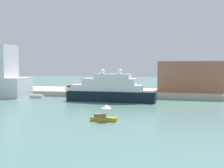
{
  "coord_description": "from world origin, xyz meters",
  "views": [
    {
      "loc": [
        26.4,
        -70.66,
        10.04
      ],
      "look_at": [
        6.21,
        6.0,
        5.12
      ],
      "focal_mm": 45.39,
      "sensor_mm": 36.0,
      "label": 1
    }
  ],
  "objects": [
    {
      "name": "ground",
      "position": [
        0.0,
        0.0,
        0.0
      ],
      "size": [
        400.0,
        400.0,
        0.0
      ],
      "primitive_type": "plane",
      "color": "slate"
    },
    {
      "name": "quay_dock",
      "position": [
        0.0,
        26.87,
        0.84
      ],
      "size": [
        110.0,
        21.75,
        1.67
      ],
      "primitive_type": "cube",
      "color": "#B7AD99",
      "rests_on": "ground"
    },
    {
      "name": "large_yacht",
      "position": [
        5.19,
        7.34,
        3.2
      ],
      "size": [
        25.58,
        4.8,
        11.63
      ],
      "color": "black",
      "rests_on": "ground"
    },
    {
      "name": "small_motorboat",
      "position": [
        11.87,
        -21.2,
        1.18
      ],
      "size": [
        4.89,
        1.96,
        3.04
      ],
      "color": "#B7991E",
      "rests_on": "ground"
    },
    {
      "name": "work_barge",
      "position": [
        -19.8,
        10.14,
        0.5
      ],
      "size": [
        4.25,
        1.63,
        1.0
      ],
      "primitive_type": "cube",
      "color": "silver",
      "rests_on": "ground"
    },
    {
      "name": "harbor_building",
      "position": [
        27.62,
        28.14,
        6.71
      ],
      "size": [
        20.65,
        12.65,
        10.07
      ],
      "primitive_type": "cube",
      "color": "#9E664C",
      "rests_on": "quay_dock"
    },
    {
      "name": "parked_car",
      "position": [
        -13.39,
        23.48,
        2.35
      ],
      "size": [
        4.59,
        1.74,
        1.57
      ],
      "color": "silver",
      "rests_on": "quay_dock"
    },
    {
      "name": "person_figure",
      "position": [
        -8.78,
        24.81,
        2.5
      ],
      "size": [
        0.36,
        0.36,
        1.78
      ],
      "color": "#4C4C4C",
      "rests_on": "quay_dock"
    },
    {
      "name": "mooring_bollard",
      "position": [
        -0.59,
        16.93,
        1.99
      ],
      "size": [
        0.53,
        0.53,
        0.63
      ],
      "primitive_type": "cylinder",
      "color": "black",
      "rests_on": "quay_dock"
    }
  ]
}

